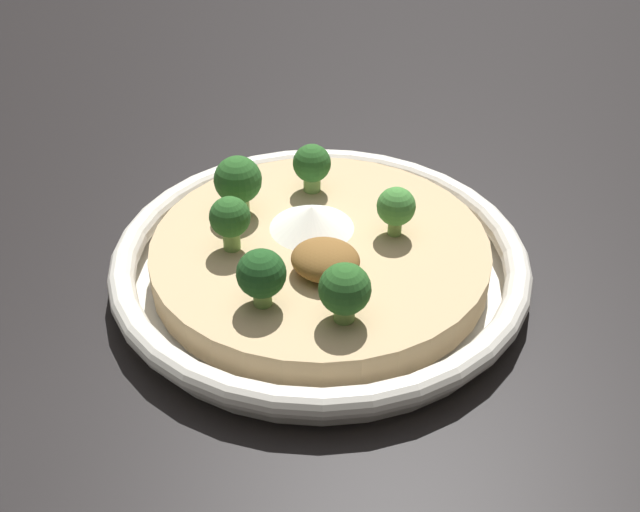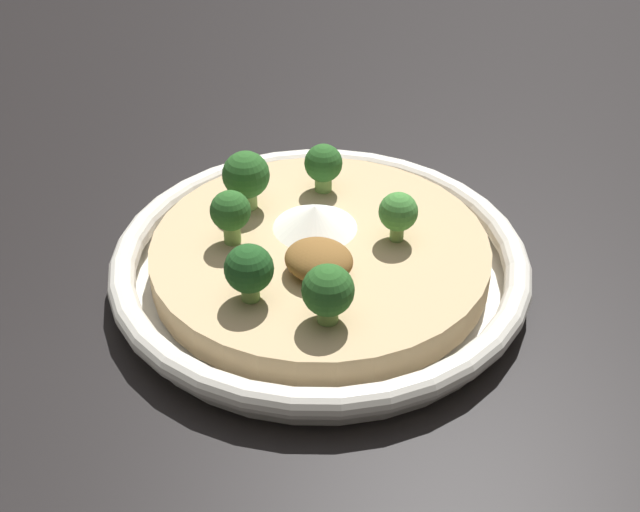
# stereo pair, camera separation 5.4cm
# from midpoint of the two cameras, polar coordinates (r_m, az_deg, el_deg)

# --- Properties ---
(ground_plane) EXTENTS (6.00, 6.00, 0.00)m
(ground_plane) POSITION_cam_midpoint_polar(r_m,az_deg,el_deg) (0.55, -2.80, -1.75)
(ground_plane) COLOR black
(risotto_bowl) EXTENTS (0.28, 0.28, 0.03)m
(risotto_bowl) POSITION_cam_midpoint_polar(r_m,az_deg,el_deg) (0.54, -2.85, -0.44)
(risotto_bowl) COLOR silver
(risotto_bowl) RESTS_ON ground_plane
(cheese_sprinkle) EXTENTS (0.06, 0.06, 0.02)m
(cheese_sprinkle) POSITION_cam_midpoint_polar(r_m,az_deg,el_deg) (0.54, -3.44, 2.67)
(cheese_sprinkle) COLOR white
(cheese_sprinkle) RESTS_ON risotto_bowl
(crispy_onion_garnish) EXTENTS (0.04, 0.04, 0.02)m
(crispy_onion_garnish) POSITION_cam_midpoint_polar(r_m,az_deg,el_deg) (0.50, -2.70, -0.39)
(crispy_onion_garnish) COLOR brown
(crispy_onion_garnish) RESTS_ON risotto_bowl
(broccoli_right) EXTENTS (0.03, 0.03, 0.04)m
(broccoli_right) POSITION_cam_midpoint_polar(r_m,az_deg,el_deg) (0.53, 2.54, 3.35)
(broccoli_right) COLOR #759E4C
(broccoli_right) RESTS_ON risotto_bowl
(broccoli_front_left) EXTENTS (0.03, 0.03, 0.04)m
(broccoli_front_left) POSITION_cam_midpoint_polar(r_m,az_deg,el_deg) (0.52, -9.38, 2.50)
(broccoli_front_left) COLOR #759E4C
(broccoli_front_left) RESTS_ON risotto_bowl
(broccoli_left) EXTENTS (0.03, 0.03, 0.04)m
(broccoli_left) POSITION_cam_midpoint_polar(r_m,az_deg,el_deg) (0.56, -8.64, 5.15)
(broccoli_left) COLOR #84A856
(broccoli_left) RESTS_ON risotto_bowl
(broccoli_front) EXTENTS (0.03, 0.03, 0.04)m
(broccoli_front) POSITION_cam_midpoint_polar(r_m,az_deg,el_deg) (0.47, -7.46, -1.47)
(broccoli_front) COLOR #759E4C
(broccoli_front) RESTS_ON risotto_bowl
(broccoli_front_right) EXTENTS (0.03, 0.03, 0.04)m
(broccoli_front_right) POSITION_cam_midpoint_polar(r_m,az_deg,el_deg) (0.46, -1.59, -2.60)
(broccoli_front_right) COLOR #759E4C
(broccoli_front_right) RESTS_ON risotto_bowl
(broccoli_back_left) EXTENTS (0.03, 0.03, 0.04)m
(broccoli_back_left) POSITION_cam_midpoint_polar(r_m,az_deg,el_deg) (0.58, -3.27, 6.39)
(broccoli_back_left) COLOR #759E4C
(broccoli_back_left) RESTS_ON risotto_bowl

